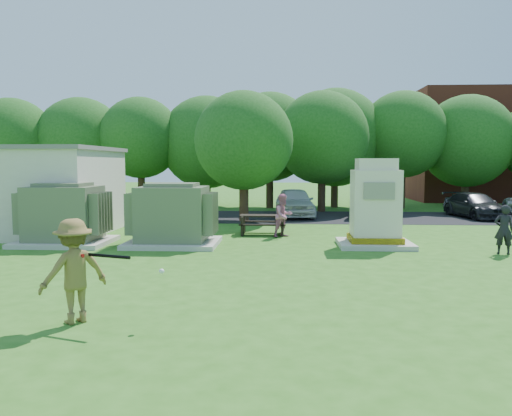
# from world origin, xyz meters

# --- Properties ---
(ground) EXTENTS (120.00, 120.00, 0.00)m
(ground) POSITION_xyz_m (0.00, 0.00, 0.00)
(ground) COLOR #2D6619
(ground) RESTS_ON ground
(brick_building) EXTENTS (15.00, 8.00, 8.00)m
(brick_building) POSITION_xyz_m (18.00, 27.00, 4.00)
(brick_building) COLOR maroon
(brick_building) RESTS_ON ground
(parking_strip) EXTENTS (20.00, 6.00, 0.01)m
(parking_strip) POSITION_xyz_m (7.00, 13.50, 0.01)
(parking_strip) COLOR #232326
(parking_strip) RESTS_ON ground
(transformer_left) EXTENTS (3.00, 2.40, 2.07)m
(transformer_left) POSITION_xyz_m (-6.50, 4.50, 0.97)
(transformer_left) COLOR beige
(transformer_left) RESTS_ON ground
(transformer_right) EXTENTS (3.00, 2.40, 2.07)m
(transformer_right) POSITION_xyz_m (-2.80, 4.50, 0.97)
(transformer_right) COLOR beige
(transformer_right) RESTS_ON ground
(generator_cabinet) EXTENTS (2.36, 1.93, 2.88)m
(generator_cabinet) POSITION_xyz_m (3.87, 4.60, 1.26)
(generator_cabinet) COLOR beige
(generator_cabinet) RESTS_ON ground
(picnic_table) EXTENTS (1.75, 1.31, 0.75)m
(picnic_table) POSITION_xyz_m (0.08, 7.20, 0.47)
(picnic_table) COLOR black
(picnic_table) RESTS_ON ground
(batter) EXTENTS (1.30, 1.27, 1.79)m
(batter) POSITION_xyz_m (-2.67, -3.64, 0.89)
(batter) COLOR olive
(batter) RESTS_ON ground
(person_by_generator) EXTENTS (0.61, 0.47, 1.49)m
(person_by_generator) POSITION_xyz_m (7.47, 3.41, 0.74)
(person_by_generator) COLOR black
(person_by_generator) RESTS_ON ground
(person_at_picnic) EXTENTS (0.98, 0.96, 1.60)m
(person_at_picnic) POSITION_xyz_m (0.87, 6.53, 0.80)
(person_at_picnic) COLOR #C16687
(person_at_picnic) RESTS_ON ground
(car_white) EXTENTS (2.15, 4.51, 1.49)m
(car_white) POSITION_xyz_m (1.42, 13.71, 0.74)
(car_white) COLOR silver
(car_white) RESTS_ON ground
(car_silver_a) EXTENTS (2.32, 4.15, 1.29)m
(car_silver_a) POSITION_xyz_m (5.16, 13.66, 0.65)
(car_silver_a) COLOR #B7B7BC
(car_silver_a) RESTS_ON ground
(car_dark) EXTENTS (2.40, 4.47, 1.23)m
(car_dark) POSITION_xyz_m (10.47, 13.74, 0.62)
(car_dark) COLOR black
(car_dark) RESTS_ON ground
(batting_equipment) EXTENTS (1.58, 0.31, 0.34)m
(batting_equipment) POSITION_xyz_m (-1.99, -3.71, 1.13)
(batting_equipment) COLOR black
(batting_equipment) RESTS_ON ground
(tree_row) EXTENTS (41.30, 13.30, 7.30)m
(tree_row) POSITION_xyz_m (1.75, 18.50, 4.15)
(tree_row) COLOR #47301E
(tree_row) RESTS_ON ground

